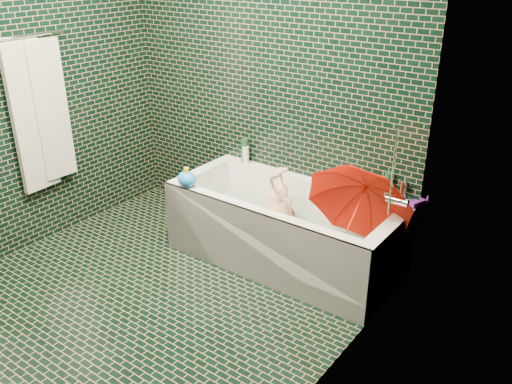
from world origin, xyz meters
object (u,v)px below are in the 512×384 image
Objects in this scene: umbrella at (353,217)px; bath_toy at (187,179)px; rubber_duck at (376,194)px; bathtub at (283,236)px; child at (283,223)px.

bath_toy is at bearing -162.18° from umbrella.
umbrella is 0.39m from rubber_duck.
umbrella is 1.27m from bath_toy.
umbrella reaches higher than bath_toy.
rubber_duck is at bearing 31.28° from bath_toy.
bath_toy reaches higher than bathtub.
bath_toy is at bearing -154.83° from bathtub.
rubber_duck is (-0.03, 0.39, 0.01)m from umbrella.
bath_toy is (-0.66, -0.31, 0.40)m from bathtub.
child is 0.79m from bath_toy.
child is at bearing 178.52° from umbrella.
bathtub is 0.70m from umbrella.
bath_toy is at bearing -138.85° from rubber_duck.
umbrella is at bearing 78.64° from child.
bathtub is 15.25× the size of rubber_duck.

